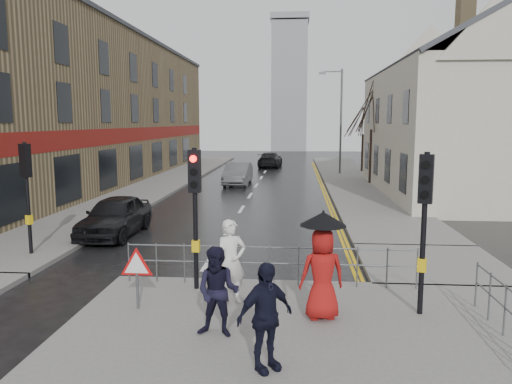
% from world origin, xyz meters
% --- Properties ---
extents(ground, '(120.00, 120.00, 0.00)m').
position_xyz_m(ground, '(0.00, 0.00, 0.00)').
color(ground, black).
rests_on(ground, ground).
extents(near_pavement, '(10.00, 9.00, 0.14)m').
position_xyz_m(near_pavement, '(3.00, -3.50, 0.07)').
color(near_pavement, '#605E5B').
rests_on(near_pavement, ground).
extents(left_pavement, '(4.00, 44.00, 0.14)m').
position_xyz_m(left_pavement, '(-6.50, 23.00, 0.07)').
color(left_pavement, '#605E5B').
rests_on(left_pavement, ground).
extents(right_pavement, '(4.00, 40.00, 0.14)m').
position_xyz_m(right_pavement, '(6.50, 25.00, 0.07)').
color(right_pavement, '#605E5B').
rests_on(right_pavement, ground).
extents(pavement_bridge_right, '(4.00, 4.20, 0.14)m').
position_xyz_m(pavement_bridge_right, '(6.50, 3.00, 0.07)').
color(pavement_bridge_right, '#605E5B').
rests_on(pavement_bridge_right, ground).
extents(building_left_terrace, '(8.00, 42.00, 10.00)m').
position_xyz_m(building_left_terrace, '(-12.00, 22.00, 5.00)').
color(building_left_terrace, olive).
rests_on(building_left_terrace, ground).
extents(building_right_cream, '(9.00, 16.40, 10.10)m').
position_xyz_m(building_right_cream, '(12.00, 18.00, 4.78)').
color(building_right_cream, '#B5AE9E').
rests_on(building_right_cream, ground).
extents(church_tower, '(5.00, 5.00, 18.00)m').
position_xyz_m(church_tower, '(1.50, 62.00, 9.00)').
color(church_tower, gray).
rests_on(church_tower, ground).
extents(traffic_signal_near_left, '(0.28, 0.27, 3.40)m').
position_xyz_m(traffic_signal_near_left, '(0.20, 0.20, 2.46)').
color(traffic_signal_near_left, black).
rests_on(traffic_signal_near_left, near_pavement).
extents(traffic_signal_near_right, '(0.34, 0.33, 3.40)m').
position_xyz_m(traffic_signal_near_right, '(5.20, -1.00, 2.46)').
color(traffic_signal_near_right, black).
rests_on(traffic_signal_near_right, near_pavement).
extents(traffic_signal_far_left, '(0.34, 0.33, 3.40)m').
position_xyz_m(traffic_signal_far_left, '(-5.50, 3.00, 2.46)').
color(traffic_signal_far_left, black).
rests_on(traffic_signal_far_left, left_pavement).
extents(guard_railing_front, '(7.14, 0.04, 1.00)m').
position_xyz_m(guard_railing_front, '(1.95, 0.60, 0.86)').
color(guard_railing_front, '#595B5E').
rests_on(guard_railing_front, near_pavement).
extents(warning_sign, '(0.80, 0.07, 1.35)m').
position_xyz_m(warning_sign, '(-0.80, -1.21, 1.04)').
color(warning_sign, '#595B5E').
rests_on(warning_sign, near_pavement).
extents(street_lamp, '(1.83, 0.25, 8.00)m').
position_xyz_m(street_lamp, '(5.82, 28.00, 4.71)').
color(street_lamp, '#595B5E').
rests_on(street_lamp, right_pavement).
extents(tree_near, '(2.40, 2.40, 6.58)m').
position_xyz_m(tree_near, '(7.50, 22.00, 5.14)').
color(tree_near, black).
rests_on(tree_near, right_pavement).
extents(tree_far, '(2.40, 2.40, 5.64)m').
position_xyz_m(tree_far, '(8.00, 30.00, 4.42)').
color(tree_far, black).
rests_on(tree_far, right_pavement).
extents(pedestrian_a, '(0.81, 0.71, 1.87)m').
position_xyz_m(pedestrian_a, '(1.16, -0.66, 1.08)').
color(pedestrian_a, silver).
rests_on(pedestrian_a, near_pavement).
extents(pedestrian_b, '(0.91, 0.75, 1.71)m').
position_xyz_m(pedestrian_b, '(1.15, -2.42, 0.99)').
color(pedestrian_b, black).
rests_on(pedestrian_b, near_pavement).
extents(pedestrian_with_umbrella, '(1.02, 0.96, 2.22)m').
position_xyz_m(pedestrian_with_umbrella, '(3.12, -1.41, 1.31)').
color(pedestrian_with_umbrella, maroon).
rests_on(pedestrian_with_umbrella, near_pavement).
extents(pedestrian_d, '(1.09, 1.00, 1.79)m').
position_xyz_m(pedestrian_d, '(2.10, -3.65, 1.04)').
color(pedestrian_d, black).
rests_on(pedestrian_d, near_pavement).
extents(car_parked, '(1.83, 4.32, 1.46)m').
position_xyz_m(car_parked, '(-4.00, 6.15, 0.73)').
color(car_parked, black).
rests_on(car_parked, ground).
extents(car_mid, '(1.63, 4.44, 1.45)m').
position_xyz_m(car_mid, '(-1.27, 21.38, 0.73)').
color(car_mid, '#4C4D51').
rests_on(car_mid, ground).
extents(car_far, '(2.22, 4.83, 1.37)m').
position_xyz_m(car_far, '(0.20, 34.46, 0.68)').
color(car_far, black).
rests_on(car_far, ground).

